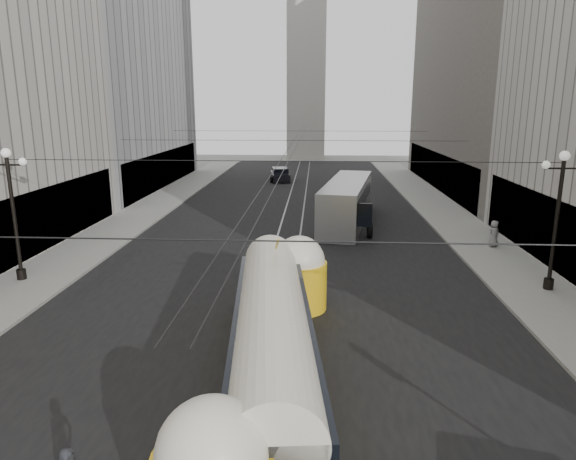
# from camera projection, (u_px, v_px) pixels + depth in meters

# --- Properties ---
(road) EXTENTS (20.00, 85.00, 0.02)m
(road) POSITION_uv_depth(u_px,v_px,m) (292.00, 221.00, 38.60)
(road) COLOR black
(road) RESTS_ON ground
(sidewalk_left) EXTENTS (4.00, 72.00, 0.15)m
(sidewalk_left) POSITION_uv_depth(u_px,v_px,m) (150.00, 209.00, 42.62)
(sidewalk_left) COLOR gray
(sidewalk_left) RESTS_ON ground
(sidewalk_right) EXTENTS (4.00, 72.00, 0.15)m
(sidewalk_right) POSITION_uv_depth(u_px,v_px,m) (443.00, 212.00, 41.33)
(sidewalk_right) COLOR gray
(sidewalk_right) RESTS_ON ground
(rail_left) EXTENTS (0.12, 85.00, 0.04)m
(rail_left) POSITION_uv_depth(u_px,v_px,m) (282.00, 220.00, 38.64)
(rail_left) COLOR gray
(rail_left) RESTS_ON ground
(rail_right) EXTENTS (0.12, 85.00, 0.04)m
(rail_right) POSITION_uv_depth(u_px,v_px,m) (302.00, 221.00, 38.56)
(rail_right) COLOR gray
(rail_right) RESTS_ON ground
(building_left_far) EXTENTS (12.60, 28.60, 28.60)m
(building_left_far) POSITION_uv_depth(u_px,v_px,m) (101.00, 45.00, 51.33)
(building_left_far) COLOR #999999
(building_left_far) RESTS_ON ground
(building_right_far) EXTENTS (12.60, 32.60, 32.60)m
(building_right_far) POSITION_uv_depth(u_px,v_px,m) (510.00, 20.00, 48.71)
(building_right_far) COLOR #514C47
(building_right_far) RESTS_ON ground
(distant_tower) EXTENTS (6.00, 6.00, 31.36)m
(distant_tower) POSITION_uv_depth(u_px,v_px,m) (307.00, 63.00, 81.14)
(distant_tower) COLOR #B2AFA8
(distant_tower) RESTS_ON ground
(lamppost_left_mid) EXTENTS (1.86, 0.44, 6.37)m
(lamppost_left_mid) POSITION_uv_depth(u_px,v_px,m) (13.00, 207.00, 24.33)
(lamppost_left_mid) COLOR black
(lamppost_left_mid) RESTS_ON sidewalk_left
(lamppost_right_mid) EXTENTS (1.86, 0.44, 6.37)m
(lamppost_right_mid) POSITION_uv_depth(u_px,v_px,m) (557.00, 213.00, 22.97)
(lamppost_right_mid) COLOR black
(lamppost_right_mid) RESTS_ON sidewalk_right
(catenary) EXTENTS (25.00, 72.00, 0.23)m
(catenary) POSITION_uv_depth(u_px,v_px,m) (293.00, 143.00, 36.23)
(catenary) COLOR black
(catenary) RESTS_ON ground
(streetcar) EXTENTS (3.55, 14.77, 3.23)m
(streetcar) POSITION_uv_depth(u_px,v_px,m) (272.00, 337.00, 15.64)
(streetcar) COLOR yellow
(streetcar) RESTS_ON ground
(city_bus) EXTENTS (4.64, 12.69, 3.14)m
(city_bus) POSITION_uv_depth(u_px,v_px,m) (347.00, 200.00, 37.27)
(city_bus) COLOR #9FA1A4
(city_bus) RESTS_ON ground
(sedan_white_far) EXTENTS (3.32, 5.12, 1.50)m
(sedan_white_far) POSITION_uv_depth(u_px,v_px,m) (346.00, 192.00, 47.17)
(sedan_white_far) COLOR #BCBCBC
(sedan_white_far) RESTS_ON ground
(sedan_dark_far) EXTENTS (2.60, 4.93, 1.48)m
(sedan_dark_far) POSITION_uv_depth(u_px,v_px,m) (280.00, 175.00, 58.94)
(sedan_dark_far) COLOR black
(sedan_dark_far) RESTS_ON ground
(pedestrian_sidewalk_right) EXTENTS (0.91, 0.76, 1.61)m
(pedestrian_sidewalk_right) POSITION_uv_depth(u_px,v_px,m) (494.00, 234.00, 30.75)
(pedestrian_sidewalk_right) COLOR slate
(pedestrian_sidewalk_right) RESTS_ON sidewalk_right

